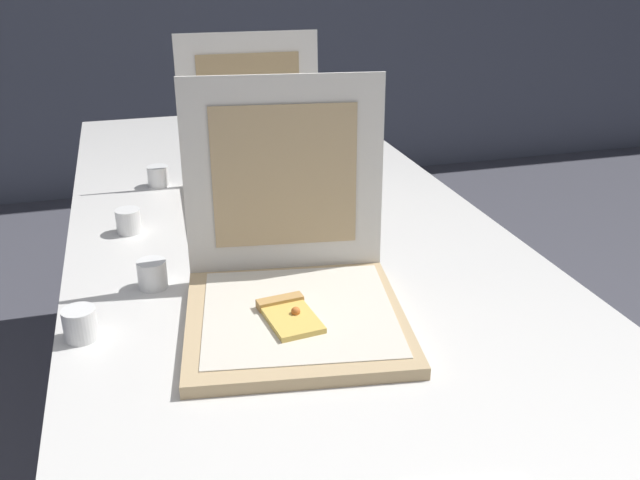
{
  "coord_description": "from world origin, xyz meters",
  "views": [
    {
      "loc": [
        -0.33,
        -0.74,
        1.38
      ],
      "look_at": [
        0.02,
        0.49,
        0.82
      ],
      "focal_mm": 38.51,
      "sensor_mm": 36.0,
      "label": 1
    }
  ],
  "objects": [
    {
      "name": "table",
      "position": [
        0.0,
        0.67,
        0.71
      ],
      "size": [
        0.99,
        2.45,
        0.76
      ],
      "color": "silver",
      "rests_on": "ground"
    },
    {
      "name": "cup_white_near_left",
      "position": [
        -0.45,
        0.33,
        0.78
      ],
      "size": [
        0.06,
        0.06,
        0.06
      ],
      "primitive_type": "cylinder",
      "color": "white",
      "rests_on": "table"
    },
    {
      "name": "cup_white_far",
      "position": [
        -0.27,
        1.1,
        0.78
      ],
      "size": [
        0.06,
        0.06,
        0.06
      ],
      "primitive_type": "cylinder",
      "color": "white",
      "rests_on": "table"
    },
    {
      "name": "pizza_box_front",
      "position": [
        -0.08,
        0.32,
        0.81
      ],
      "size": [
        0.43,
        0.45,
        0.4
      ],
      "rotation": [
        0.0,
        0.0,
        -0.15
      ],
      "color": "tan",
      "rests_on": "table"
    },
    {
      "name": "pizza_box_middle",
      "position": [
        -0.02,
        0.92,
        0.81
      ],
      "size": [
        0.4,
        0.43,
        0.4
      ],
      "rotation": [
        0.0,
        0.0,
        -0.05
      ],
      "color": "tan",
      "rests_on": "table"
    },
    {
      "name": "cup_white_near_center",
      "position": [
        -0.32,
        0.49,
        0.78
      ],
      "size": [
        0.06,
        0.06,
        0.06
      ],
      "primitive_type": "cylinder",
      "color": "white",
      "rests_on": "table"
    },
    {
      "name": "cup_white_mid",
      "position": [
        -0.35,
        0.79,
        0.78
      ],
      "size": [
        0.06,
        0.06,
        0.06
      ],
      "primitive_type": "cylinder",
      "color": "white",
      "rests_on": "table"
    }
  ]
}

